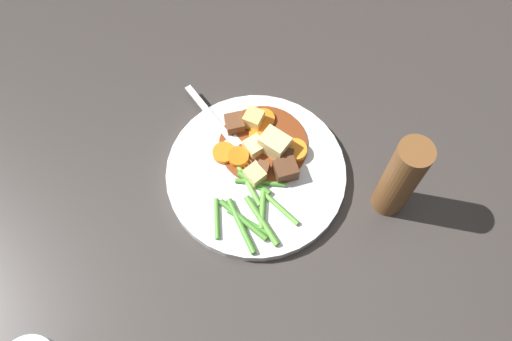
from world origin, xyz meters
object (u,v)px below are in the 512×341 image
object	(u,v)px
potato_chunk_2	(254,120)
potato_chunk_0	(252,175)
carrot_slice_3	(265,120)
fork	(221,128)
meat_chunk_2	(286,170)
carrot_slice_1	(258,135)
carrot_slice_2	(295,151)
potato_chunk_1	(275,145)
meat_chunk_0	(235,124)
meat_chunk_3	(263,167)
potato_chunk_3	(254,147)
carrot_slice_4	(238,157)
carrot_slice_0	(224,153)
meat_chunk_1	(285,158)
dinner_plate	(256,173)
pepper_mill	(400,179)

from	to	relation	value
potato_chunk_2	potato_chunk_0	bearing A→B (deg)	-174.01
carrot_slice_3	fork	size ratio (longest dim) A/B	0.25
meat_chunk_2	fork	size ratio (longest dim) A/B	0.23
carrot_slice_1	carrot_slice_3	bearing A→B (deg)	-13.24
carrot_slice_2	potato_chunk_1	bearing A→B (deg)	89.18
potato_chunk_2	meat_chunk_2	size ratio (longest dim) A/B	0.86
potato_chunk_0	potato_chunk_1	size ratio (longest dim) A/B	0.66
carrot_slice_2	meat_chunk_2	bearing A→B (deg)	163.79
meat_chunk_0	meat_chunk_2	size ratio (longest dim) A/B	0.88
carrot_slice_2	meat_chunk_3	xyz separation A→B (m)	(-0.03, 0.04, 0.00)
potato_chunk_0	potato_chunk_3	distance (m)	0.05
carrot_slice_1	meat_chunk_3	world-z (taller)	meat_chunk_3
carrot_slice_3	carrot_slice_4	bearing A→B (deg)	156.61
carrot_slice_2	potato_chunk_3	xyz separation A→B (m)	(-0.00, 0.06, 0.00)
carrot_slice_0	meat_chunk_1	bearing A→B (deg)	-89.96
carrot_slice_0	potato_chunk_2	xyz separation A→B (m)	(0.06, -0.04, 0.01)
carrot_slice_0	carrot_slice_1	bearing A→B (deg)	-51.77
dinner_plate	pepper_mill	xyz separation A→B (m)	(-0.02, -0.19, 0.07)
dinner_plate	carrot_slice_1	distance (m)	0.06
potato_chunk_3	fork	xyz separation A→B (m)	(0.03, 0.05, -0.01)
potato_chunk_3	meat_chunk_3	distance (m)	0.04
carrot_slice_0	potato_chunk_1	world-z (taller)	potato_chunk_1
pepper_mill	dinner_plate	bearing A→B (deg)	84.91
meat_chunk_0	potato_chunk_2	bearing A→B (deg)	-72.46
carrot_slice_3	fork	world-z (taller)	carrot_slice_3
meat_chunk_0	carrot_slice_4	bearing A→B (deg)	-166.11
carrot_slice_1	pepper_mill	bearing A→B (deg)	-110.33
potato_chunk_2	fork	distance (m)	0.05
fork	carrot_slice_3	bearing A→B (deg)	-70.57
dinner_plate	carrot_slice_0	bearing A→B (deg)	68.20
potato_chunk_1	meat_chunk_0	size ratio (longest dim) A/B	1.43
carrot_slice_1	potato_chunk_3	size ratio (longest dim) A/B	1.34
meat_chunk_2	carrot_slice_4	bearing A→B (deg)	78.75
meat_chunk_3	fork	bearing A→B (deg)	49.46
carrot_slice_4	fork	distance (m)	0.06
carrot_slice_4	meat_chunk_1	size ratio (longest dim) A/B	1.25
dinner_plate	carrot_slice_2	bearing A→B (deg)	-55.96
potato_chunk_0	carrot_slice_4	bearing A→B (deg)	41.13
meat_chunk_1	fork	xyz separation A→B (m)	(0.04, 0.10, -0.01)
carrot_slice_2	carrot_slice_1	bearing A→B (deg)	70.46
dinner_plate	potato_chunk_1	size ratio (longest dim) A/B	6.55
carrot_slice_2	potato_chunk_0	bearing A→B (deg)	130.14
carrot_slice_0	meat_chunk_1	xyz separation A→B (m)	(0.00, -0.09, 0.01)
potato_chunk_0	carrot_slice_0	bearing A→B (deg)	54.75
potato_chunk_3	pepper_mill	world-z (taller)	pepper_mill
potato_chunk_0	potato_chunk_1	world-z (taller)	potato_chunk_1
carrot_slice_1	potato_chunk_2	xyz separation A→B (m)	(0.02, 0.01, 0.01)
carrot_slice_3	dinner_plate	bearing A→B (deg)	178.29
meat_chunk_1	meat_chunk_2	distance (m)	0.02
carrot_slice_4	pepper_mill	bearing A→B (deg)	-98.22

